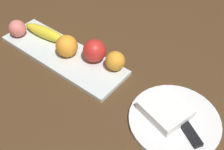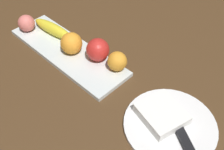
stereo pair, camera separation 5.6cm
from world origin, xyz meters
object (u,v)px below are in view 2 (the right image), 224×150
at_px(peach, 26,23).
at_px(fruit_tray, 67,52).
at_px(dinner_plate, 170,125).
at_px(apple, 98,50).
at_px(banana, 53,29).
at_px(orange_near_banana, 117,61).
at_px(knife, 181,133).
at_px(folded_napkin, 162,114).
at_px(orange_near_apple, 71,43).

bearing_deg(peach, fruit_tray, -171.84).
bearing_deg(dinner_plate, apple, -7.84).
relative_size(banana, orange_near_banana, 3.02).
distance_m(banana, knife, 0.58).
height_order(peach, folded_napkin, peach).
xyz_separation_m(peach, knife, (-0.66, -0.02, -0.03)).
height_order(fruit_tray, peach, peach).
bearing_deg(folded_napkin, orange_near_apple, -1.09).
relative_size(apple, folded_napkin, 0.64).
relative_size(banana, peach, 3.08).
distance_m(apple, banana, 0.22).
xyz_separation_m(orange_near_banana, folded_napkin, (-0.21, 0.05, -0.02)).
relative_size(apple, knife, 0.46).
distance_m(dinner_plate, folded_napkin, 0.04).
relative_size(banana, dinner_plate, 0.76).
bearing_deg(orange_near_apple, banana, -8.31).
height_order(peach, knife, peach).
xyz_separation_m(dinner_plate, folded_napkin, (0.03, 0.00, 0.02)).
xyz_separation_m(fruit_tray, dinner_plate, (-0.43, 0.00, -0.00)).
distance_m(fruit_tray, banana, 0.11).
xyz_separation_m(apple, dinner_plate, (-0.32, 0.04, -0.05)).
xyz_separation_m(apple, peach, (0.30, 0.07, -0.01)).
bearing_deg(orange_near_banana, orange_near_apple, 15.64).
distance_m(apple, knife, 0.37).
xyz_separation_m(apple, knife, (-0.36, 0.05, -0.04)).
distance_m(banana, orange_near_banana, 0.29).
height_order(dinner_plate, folded_napkin, folded_napkin).
height_order(orange_near_banana, peach, orange_near_banana).
relative_size(banana, knife, 1.14).
bearing_deg(orange_near_banana, folded_napkin, 165.97).
height_order(apple, banana, apple).
relative_size(dinner_plate, knife, 1.51).
bearing_deg(apple, dinner_plate, 172.16).
bearing_deg(knife, dinner_plate, 19.04).
relative_size(peach, folded_napkin, 0.52).
bearing_deg(apple, knife, 171.65).
height_order(banana, folded_napkin, banana).
height_order(banana, dinner_plate, banana).
bearing_deg(fruit_tray, folded_napkin, 180.00).
xyz_separation_m(fruit_tray, folded_napkin, (-0.40, 0.00, 0.02)).
distance_m(orange_near_apple, folded_napkin, 0.38).
height_order(orange_near_apple, folded_napkin, orange_near_apple).
bearing_deg(dinner_plate, orange_near_banana, -12.31).
distance_m(fruit_tray, orange_near_banana, 0.20).
relative_size(fruit_tray, peach, 7.72).
bearing_deg(dinner_plate, knife, 167.39).
bearing_deg(peach, banana, -148.52).
height_order(fruit_tray, orange_near_banana, orange_near_banana).
height_order(orange_near_apple, peach, orange_near_apple).
xyz_separation_m(fruit_tray, knife, (-0.47, 0.01, 0.01)).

